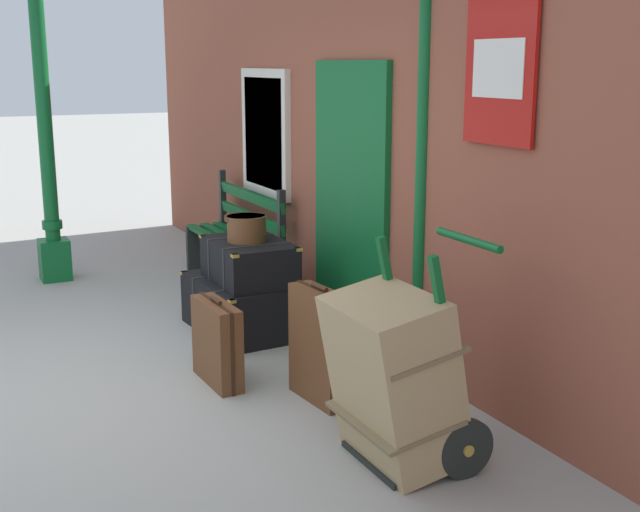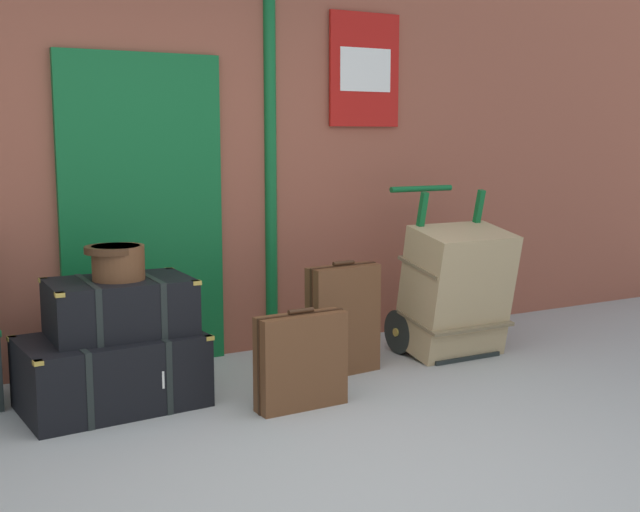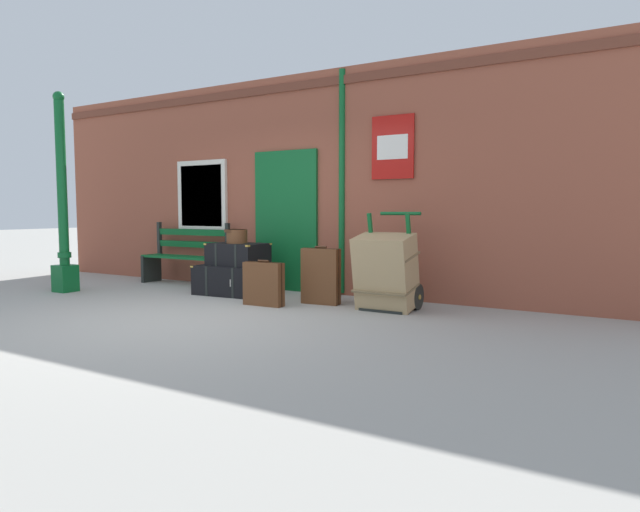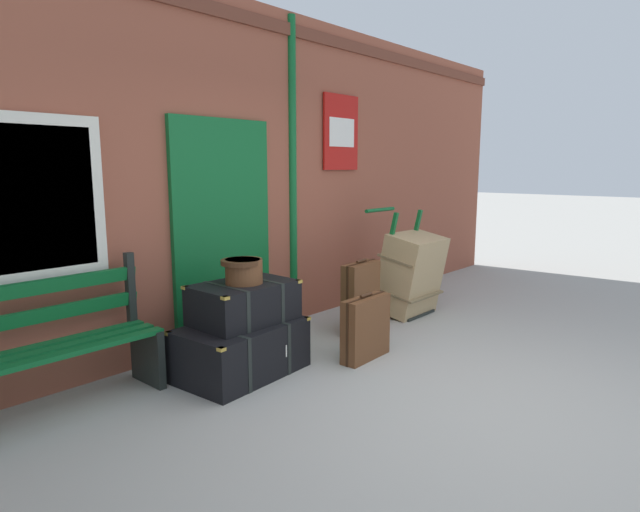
{
  "view_description": "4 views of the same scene",
  "coord_description": "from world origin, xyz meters",
  "px_view_note": "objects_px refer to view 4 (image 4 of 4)",
  "views": [
    {
      "loc": [
        5.29,
        -0.53,
        2.08
      ],
      "look_at": [
        0.69,
        1.72,
        0.89
      ],
      "focal_mm": 46.61,
      "sensor_mm": 36.0,
      "label": 1
    },
    {
      "loc": [
        -1.78,
        -2.87,
        1.56
      ],
      "look_at": [
        0.79,
        1.8,
        0.77
      ],
      "focal_mm": 45.57,
      "sensor_mm": 36.0,
      "label": 2
    },
    {
      "loc": [
        4.52,
        -4.51,
        1.21
      ],
      "look_at": [
        0.74,
        1.84,
        0.6
      ],
      "focal_mm": 31.22,
      "sensor_mm": 36.0,
      "label": 3
    },
    {
      "loc": [
        -3.33,
        -1.51,
        1.67
      ],
      "look_at": [
        0.43,
        1.79,
        0.83
      ],
      "focal_mm": 30.02,
      "sensor_mm": 36.0,
      "label": 4
    }
  ],
  "objects_px": {
    "platform_bench": "(39,352)",
    "large_brown_trunk": "(411,274)",
    "round_hatbox": "(243,270)",
    "porters_trolley": "(397,289)",
    "steamer_trunk_middle": "(244,302)",
    "steamer_trunk_base": "(241,349)",
    "suitcase_brown": "(366,328)",
    "suitcase_tan": "(361,298)"
  },
  "relations": [
    {
      "from": "round_hatbox",
      "to": "porters_trolley",
      "type": "xyz_separation_m",
      "value": [
        2.37,
        0.07,
        -0.58
      ]
    },
    {
      "from": "large_brown_trunk",
      "to": "platform_bench",
      "type": "bearing_deg",
      "value": 171.85
    },
    {
      "from": "round_hatbox",
      "to": "large_brown_trunk",
      "type": "bearing_deg",
      "value": -2.48
    },
    {
      "from": "suitcase_tan",
      "to": "porters_trolley",
      "type": "bearing_deg",
      "value": 9.83
    },
    {
      "from": "platform_bench",
      "to": "round_hatbox",
      "type": "xyz_separation_m",
      "value": [
        1.42,
        -0.44,
        0.41
      ]
    },
    {
      "from": "round_hatbox",
      "to": "suitcase_brown",
      "type": "relative_size",
      "value": 0.57
    },
    {
      "from": "steamer_trunk_base",
      "to": "porters_trolley",
      "type": "bearing_deg",
      "value": 2.28
    },
    {
      "from": "porters_trolley",
      "to": "steamer_trunk_middle",
      "type": "bearing_deg",
      "value": -178.58
    },
    {
      "from": "steamer_trunk_middle",
      "to": "platform_bench",
      "type": "bearing_deg",
      "value": 163.4
    },
    {
      "from": "platform_bench",
      "to": "porters_trolley",
      "type": "xyz_separation_m",
      "value": [
        3.79,
        -0.37,
        -0.17
      ]
    },
    {
      "from": "steamer_trunk_base",
      "to": "steamer_trunk_middle",
      "type": "relative_size",
      "value": 1.29
    },
    {
      "from": "large_brown_trunk",
      "to": "suitcase_tan",
      "type": "distance_m",
      "value": 0.93
    },
    {
      "from": "large_brown_trunk",
      "to": "suitcase_brown",
      "type": "height_order",
      "value": "large_brown_trunk"
    },
    {
      "from": "platform_bench",
      "to": "large_brown_trunk",
      "type": "bearing_deg",
      "value": -8.15
    },
    {
      "from": "platform_bench",
      "to": "steamer_trunk_base",
      "type": "bearing_deg",
      "value": -18.9
    },
    {
      "from": "platform_bench",
      "to": "large_brown_trunk",
      "type": "distance_m",
      "value": 3.83
    },
    {
      "from": "steamer_trunk_base",
      "to": "porters_trolley",
      "type": "xyz_separation_m",
      "value": [
        2.44,
        0.1,
        0.06
      ]
    },
    {
      "from": "porters_trolley",
      "to": "suitcase_tan",
      "type": "height_order",
      "value": "porters_trolley"
    },
    {
      "from": "porters_trolley",
      "to": "steamer_trunk_base",
      "type": "bearing_deg",
      "value": -177.72
    },
    {
      "from": "large_brown_trunk",
      "to": "suitcase_tan",
      "type": "height_order",
      "value": "large_brown_trunk"
    },
    {
      "from": "steamer_trunk_base",
      "to": "steamer_trunk_middle",
      "type": "distance_m",
      "value": 0.38
    },
    {
      "from": "steamer_trunk_base",
      "to": "large_brown_trunk",
      "type": "height_order",
      "value": "large_brown_trunk"
    },
    {
      "from": "steamer_trunk_middle",
      "to": "suitcase_brown",
      "type": "distance_m",
      "value": 1.1
    },
    {
      "from": "platform_bench",
      "to": "round_hatbox",
      "type": "height_order",
      "value": "platform_bench"
    },
    {
      "from": "platform_bench",
      "to": "porters_trolley",
      "type": "distance_m",
      "value": 3.81
    },
    {
      "from": "steamer_trunk_middle",
      "to": "large_brown_trunk",
      "type": "height_order",
      "value": "large_brown_trunk"
    },
    {
      "from": "platform_bench",
      "to": "suitcase_brown",
      "type": "xyz_separation_m",
      "value": [
        2.31,
        -1.01,
        -0.17
      ]
    },
    {
      "from": "steamer_trunk_base",
      "to": "suitcase_brown",
      "type": "relative_size",
      "value": 1.78
    },
    {
      "from": "platform_bench",
      "to": "suitcase_brown",
      "type": "relative_size",
      "value": 2.71
    },
    {
      "from": "porters_trolley",
      "to": "round_hatbox",
      "type": "bearing_deg",
      "value": -178.24
    },
    {
      "from": "steamer_trunk_middle",
      "to": "porters_trolley",
      "type": "height_order",
      "value": "porters_trolley"
    },
    {
      "from": "round_hatbox",
      "to": "suitcase_brown",
      "type": "xyz_separation_m",
      "value": [
        0.89,
        -0.57,
        -0.58
      ]
    },
    {
      "from": "suitcase_tan",
      "to": "suitcase_brown",
      "type": "xyz_separation_m",
      "value": [
        -0.56,
        -0.48,
        -0.08
      ]
    },
    {
      "from": "round_hatbox",
      "to": "suitcase_tan",
      "type": "distance_m",
      "value": 1.54
    },
    {
      "from": "steamer_trunk_middle",
      "to": "suitcase_tan",
      "type": "relative_size",
      "value": 1.07
    },
    {
      "from": "porters_trolley",
      "to": "suitcase_tan",
      "type": "bearing_deg",
      "value": -170.17
    },
    {
      "from": "large_brown_trunk",
      "to": "round_hatbox",
      "type": "bearing_deg",
      "value": 177.52
    },
    {
      "from": "large_brown_trunk",
      "to": "steamer_trunk_base",
      "type": "bearing_deg",
      "value": 178.15
    },
    {
      "from": "large_brown_trunk",
      "to": "suitcase_tan",
      "type": "bearing_deg",
      "value": 178.97
    },
    {
      "from": "steamer_trunk_base",
      "to": "suitcase_brown",
      "type": "bearing_deg",
      "value": -29.51
    },
    {
      "from": "steamer_trunk_base",
      "to": "round_hatbox",
      "type": "bearing_deg",
      "value": 20.88
    },
    {
      "from": "platform_bench",
      "to": "suitcase_tan",
      "type": "relative_size",
      "value": 2.11
    }
  ]
}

